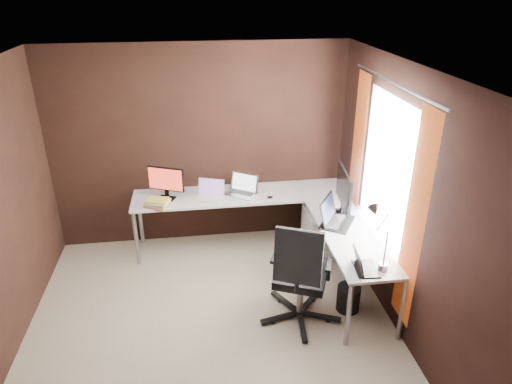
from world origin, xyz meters
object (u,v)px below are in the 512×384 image
office_chair (300,292)px  wastebasket (348,298)px  laptop_black_small (363,266)px  monitor_right (344,190)px  laptop_black_big (334,218)px  drawer_pedestal (322,232)px  desk_lamp (378,229)px  laptop_white (210,194)px  book_stack (158,203)px  monitor_left (166,181)px  laptop_silver (242,190)px

office_chair → wastebasket: bearing=31.7°
laptop_black_small → monitor_right: bearing=-2.7°
laptop_black_big → wastebasket: 0.86m
drawer_pedestal → wastebasket: (-0.01, -1.07, -0.16)m
monitor_right → desk_lamp: (-0.03, -1.03, 0.10)m
laptop_white → office_chair: (0.79, -1.44, -0.45)m
laptop_black_big → desk_lamp: desk_lamp is taller
laptop_white → office_chair: office_chair is taller
laptop_black_big → book_stack: 2.02m
monitor_left → laptop_black_small: size_ratio=1.41×
monitor_left → laptop_silver: 0.93m
drawer_pedestal → office_chair: bearing=-115.7°
laptop_silver → laptop_white: bearing=-138.6°
laptop_black_big → book_stack: (-1.91, 0.67, -0.02)m
laptop_white → laptop_silver: 0.40m
monitor_right → wastebasket: 1.15m
laptop_white → laptop_black_small: 2.14m
monitor_left → drawer_pedestal: bearing=13.2°
laptop_silver → wastebasket: (0.93, -1.42, -0.64)m
laptop_silver → wastebasket: laptop_silver is taller
monitor_left → monitor_right: 2.08m
monitor_left → wastebasket: size_ratio=1.54×
book_stack → office_chair: 1.96m
laptop_black_big → laptop_white: bearing=90.8°
drawer_pedestal → wastebasket: size_ratio=2.17×
laptop_silver → office_chair: size_ratio=0.39×
monitor_left → office_chair: bearing=-25.1°
laptop_white → laptop_black_big: laptop_black_big is taller
drawer_pedestal → desk_lamp: 1.60m
monitor_right → laptop_white: bearing=72.2°
laptop_white → book_stack: (-0.61, -0.14, -0.01)m
monitor_right → laptop_black_big: monitor_right is taller
drawer_pedestal → office_chair: office_chair is taller
book_stack → wastebasket: book_stack is taller
laptop_silver → book_stack: (-1.01, -0.20, -0.01)m
laptop_silver → drawer_pedestal: bearing=12.6°
monitor_right → office_chair: (-0.65, -0.80, -0.70)m
laptop_black_big → wastebasket: laptop_black_big is taller
monitor_left → desk_lamp: 2.59m
monitor_right → wastebasket: (-0.11, -0.72, -0.89)m
drawer_pedestal → laptop_silver: laptop_silver is taller
drawer_pedestal → monitor_left: (-1.86, 0.35, 0.65)m
laptop_black_small → office_chair: 0.73m
monitor_right → laptop_black_big: 0.33m
laptop_white → desk_lamp: desk_lamp is taller
drawer_pedestal → laptop_silver: bearing=159.7°
laptop_silver → laptop_black_big: size_ratio=0.85×
monitor_left → desk_lamp: (1.93, -1.72, 0.17)m
laptop_black_small → laptop_black_big: bearing=5.3°
monitor_right → book_stack: monitor_right is taller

